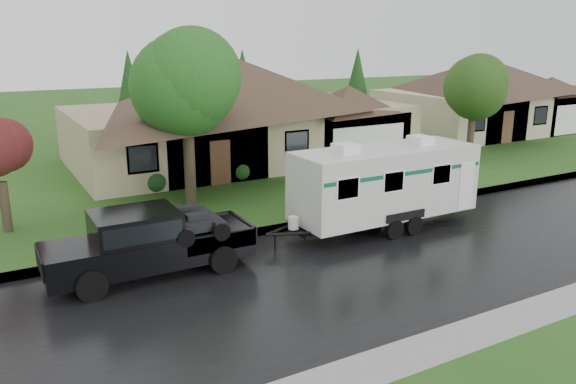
{
  "coord_description": "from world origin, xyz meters",
  "views": [
    {
      "loc": [
        -11.02,
        -14.89,
        6.74
      ],
      "look_at": [
        -1.54,
        2.0,
        1.47
      ],
      "focal_mm": 35.0,
      "sensor_mm": 36.0,
      "label": 1
    }
  ],
  "objects": [
    {
      "name": "tree_left_green",
      "position": [
        -3.58,
        6.58,
        5.12
      ],
      "size": [
        4.32,
        4.32,
        7.16
      ],
      "color": "#382B1E",
      "rests_on": "lawn"
    },
    {
      "name": "travel_trailer",
      "position": [
        1.73,
        0.63,
        1.75
      ],
      "size": [
        7.36,
        2.59,
        3.3
      ],
      "color": "silver",
      "rests_on": "ground"
    },
    {
      "name": "pickup_truck",
      "position": [
        -7.08,
        0.63,
        1.07
      ],
      "size": [
        5.97,
        2.27,
        1.99
      ],
      "color": "black",
      "rests_on": "ground"
    },
    {
      "name": "shrub_row",
      "position": [
        2.0,
        9.3,
        0.65
      ],
      "size": [
        13.6,
        1.0,
        1.0
      ],
      "color": "#143814",
      "rests_on": "lawn"
    },
    {
      "name": "ground",
      "position": [
        0.0,
        0.0,
        0.0
      ],
      "size": [
        140.0,
        140.0,
        0.0
      ],
      "primitive_type": "plane",
      "color": "#24561B",
      "rests_on": "ground"
    },
    {
      "name": "road",
      "position": [
        0.0,
        -2.0,
        0.01
      ],
      "size": [
        140.0,
        8.0,
        0.01
      ],
      "primitive_type": "cube",
      "color": "black",
      "rests_on": "ground"
    },
    {
      "name": "house_main",
      "position": [
        2.29,
        13.84,
        3.59
      ],
      "size": [
        19.44,
        10.8,
        6.9
      ],
      "color": "gray",
      "rests_on": "lawn"
    },
    {
      "name": "house_neighbor",
      "position": [
        22.27,
        14.34,
        3.32
      ],
      "size": [
        15.12,
        9.72,
        6.45
      ],
      "color": "#B8AE89",
      "rests_on": "lawn"
    },
    {
      "name": "curb",
      "position": [
        0.0,
        2.25,
        0.07
      ],
      "size": [
        140.0,
        0.5,
        0.15
      ],
      "primitive_type": "cube",
      "color": "gray",
      "rests_on": "ground"
    },
    {
      "name": "lawn",
      "position": [
        0.0,
        15.0,
        0.07
      ],
      "size": [
        140.0,
        26.0,
        0.15
      ],
      "primitive_type": "cube",
      "color": "#24561B",
      "rests_on": "ground"
    },
    {
      "name": "tree_right_green",
      "position": [
        13.74,
        7.8,
        4.13
      ],
      "size": [
        3.47,
        3.47,
        5.74
      ],
      "color": "#382B1E",
      "rests_on": "lawn"
    }
  ]
}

